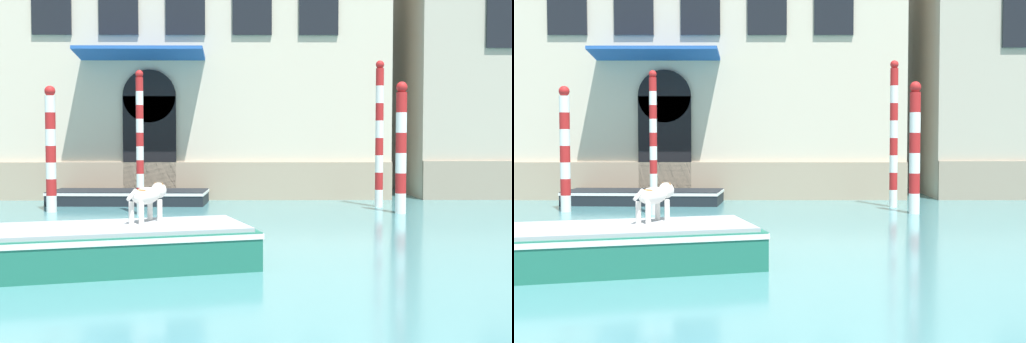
% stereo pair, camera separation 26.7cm
% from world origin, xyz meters
% --- Properties ---
extents(boat_foreground, '(7.11, 3.79, 0.66)m').
position_xyz_m(boat_foreground, '(0.97, 7.26, 0.35)').
color(boat_foreground, '#1E6651').
rests_on(boat_foreground, ground_plane).
extents(dog_on_deck, '(0.58, 0.87, 0.64)m').
position_xyz_m(dog_on_deck, '(2.67, 8.10, 1.07)').
color(dog_on_deck, silver).
rests_on(dog_on_deck, boat_foreground).
extents(boat_moored_near_palazzo, '(4.63, 1.94, 0.40)m').
position_xyz_m(boat_moored_near_palazzo, '(0.80, 17.63, 0.21)').
color(boat_moored_near_palazzo, black).
rests_on(boat_moored_near_palazzo, ground_plane).
extents(mooring_pole_0, '(0.28, 0.28, 3.33)m').
position_xyz_m(mooring_pole_0, '(-0.89, 15.43, 1.68)').
color(mooring_pole_0, white).
rests_on(mooring_pole_0, ground_plane).
extents(mooring_pole_1, '(0.23, 0.23, 4.12)m').
position_xyz_m(mooring_pole_1, '(8.00, 16.66, 2.08)').
color(mooring_pole_1, white).
rests_on(mooring_pole_1, ground_plane).
extents(mooring_pole_2, '(0.29, 0.29, 3.41)m').
position_xyz_m(mooring_pole_2, '(8.26, 15.04, 1.73)').
color(mooring_pole_2, white).
rests_on(mooring_pole_2, ground_plane).
extents(mooring_pole_3, '(0.20, 0.20, 3.68)m').
position_xyz_m(mooring_pole_3, '(1.54, 14.83, 1.86)').
color(mooring_pole_3, white).
rests_on(mooring_pole_3, ground_plane).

